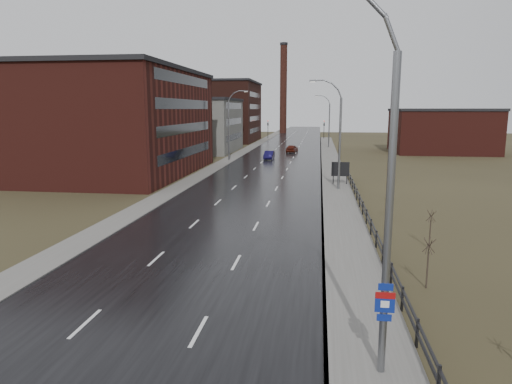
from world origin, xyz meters
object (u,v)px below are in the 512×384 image
(billboard, at_px, (340,170))
(car_far, at_px, (292,149))
(car_near, at_px, (269,155))
(streetlight_main, at_px, (379,189))

(billboard, height_order, car_far, billboard)
(car_far, bearing_deg, car_near, 84.11)
(billboard, relative_size, car_far, 0.59)
(billboard, bearing_deg, streetlight_main, -90.96)
(streetlight_main, bearing_deg, car_near, 99.15)
(streetlight_main, relative_size, car_far, 2.69)
(billboard, relative_size, car_near, 0.62)
(car_near, bearing_deg, car_far, 77.20)
(billboard, xyz_separation_m, car_near, (-10.69, 25.22, -1.05))
(streetlight_main, distance_m, car_near, 63.52)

